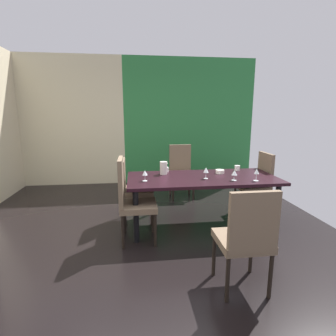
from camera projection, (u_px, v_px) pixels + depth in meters
ground_plane at (147, 247)px, 3.16m from camera, size 5.24×6.22×0.02m
back_panel_interior at (71, 122)px, 5.66m from camera, size 2.28×0.10×2.77m
garden_window_panel at (189, 121)px, 5.99m from camera, size 2.96×0.10×2.77m
dining_table at (202, 182)px, 3.60m from camera, size 2.03×0.92×0.71m
chair_left_far at (132, 186)px, 3.81m from camera, size 0.45×0.44×0.93m
chair_left_near at (131, 197)px, 3.18m from camera, size 0.45×0.44×1.05m
chair_right_far at (257, 181)px, 4.05m from camera, size 0.44×0.44×0.98m
chair_head_near at (246, 236)px, 2.25m from camera, size 0.44×0.44×0.97m
chair_head_far at (181, 168)px, 4.99m from camera, size 0.44×0.44×0.98m
wine_glass_south at (145, 173)px, 3.34m from camera, size 0.07×0.07×0.14m
wine_glass_north at (206, 170)px, 3.46m from camera, size 0.07×0.07×0.15m
wine_glass_corner at (234, 173)px, 3.37m from camera, size 0.07×0.07×0.14m
wine_glass_west at (257, 172)px, 3.35m from camera, size 0.07×0.07×0.16m
serving_bowl_center at (220, 172)px, 3.79m from camera, size 0.12×0.12×0.05m
cup_left at (166, 170)px, 3.88m from camera, size 0.07×0.07×0.07m
cup_rear at (237, 168)px, 3.98m from camera, size 0.08×0.08×0.08m
pitcher_front at (164, 168)px, 3.72m from camera, size 0.12×0.10×0.18m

